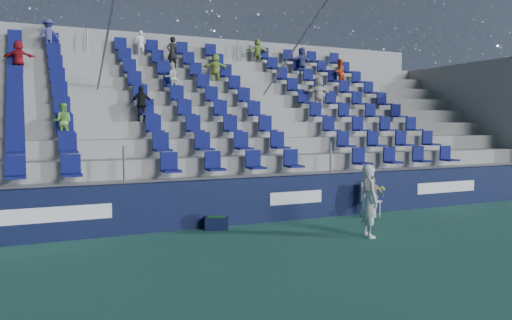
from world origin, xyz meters
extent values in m
plane|color=#2C6651|center=(0.00, 0.00, 0.00)|extent=(70.00, 70.00, 0.00)
cube|color=#0E1434|center=(0.00, 3.15, 0.60)|extent=(24.00, 0.30, 1.20)
cube|color=white|center=(-5.00, 2.99, 0.62)|extent=(3.20, 0.02, 0.34)
cube|color=white|center=(1.50, 2.99, 0.62)|extent=(1.60, 0.02, 0.34)
cube|color=white|center=(7.00, 2.99, 0.62)|extent=(2.40, 0.02, 0.34)
cube|color=gray|center=(0.00, 3.72, 0.60)|extent=(24.00, 0.85, 1.20)
cube|color=gray|center=(0.00, 4.57, 0.85)|extent=(24.00, 0.85, 1.70)
cube|color=gray|center=(0.00, 5.42, 1.10)|extent=(24.00, 0.85, 2.20)
cube|color=gray|center=(0.00, 6.28, 1.35)|extent=(24.00, 0.85, 2.70)
cube|color=gray|center=(0.00, 7.12, 1.60)|extent=(24.00, 0.85, 3.20)
cube|color=gray|center=(0.00, 7.97, 1.85)|extent=(24.00, 0.85, 3.70)
cube|color=gray|center=(0.00, 8.82, 2.10)|extent=(24.00, 0.85, 4.20)
cube|color=gray|center=(0.00, 9.68, 2.35)|extent=(24.00, 0.85, 4.70)
cube|color=gray|center=(0.00, 10.52, 2.60)|extent=(24.00, 0.85, 5.20)
cube|color=gray|center=(0.00, 11.20, 3.10)|extent=(24.00, 0.50, 6.20)
cube|color=gray|center=(11.85, 7.12, 2.60)|extent=(0.30, 7.65, 5.20)
cube|color=#0E1354|center=(0.00, 3.72, 1.55)|extent=(16.05, 0.50, 0.70)
cube|color=#0E1354|center=(0.00, 4.57, 2.05)|extent=(16.05, 0.50, 0.70)
cube|color=#0E1354|center=(0.00, 5.42, 2.55)|extent=(16.05, 0.50, 0.70)
cube|color=#0E1354|center=(0.00, 6.28, 3.05)|extent=(16.05, 0.50, 0.70)
cube|color=#0E1354|center=(0.00, 7.12, 3.55)|extent=(16.05, 0.50, 0.70)
cube|color=#0E1354|center=(0.00, 7.97, 4.05)|extent=(16.05, 0.50, 0.70)
cube|color=#0E1354|center=(0.00, 8.82, 4.55)|extent=(16.05, 0.50, 0.70)
cube|color=#0E1354|center=(0.00, 9.68, 5.05)|extent=(16.05, 0.50, 0.70)
cube|color=#0E1354|center=(0.00, 10.52, 5.55)|extent=(16.05, 0.50, 0.70)
cylinder|color=gray|center=(-3.00, 7.12, 4.35)|extent=(0.06, 7.68, 4.55)
cylinder|color=gray|center=(3.00, 7.12, 4.35)|extent=(0.06, 7.68, 4.55)
imported|color=silver|center=(-0.59, 7.92, 4.20)|extent=(0.53, 0.44, 1.01)
imported|color=#3F478B|center=(5.49, 9.62, 5.28)|extent=(1.13, 0.62, 1.17)
imported|color=#9DC04C|center=(3.83, 10.47, 5.71)|extent=(0.98, 0.42, 1.02)
imported|color=silver|center=(4.73, 7.08, 3.79)|extent=(1.10, 0.38, 1.17)
imported|color=#7AC14D|center=(-4.26, 5.38, 2.69)|extent=(0.54, 0.46, 0.98)
imported|color=#3F3B83|center=(-4.32, 10.47, 5.76)|extent=(0.75, 0.45, 1.13)
imported|color=black|center=(-1.98, 6.23, 3.24)|extent=(0.67, 0.39, 1.07)
imported|color=red|center=(-5.29, 8.77, 4.73)|extent=(1.03, 0.60, 1.05)
imported|color=white|center=(-1.10, 10.47, 5.69)|extent=(0.37, 0.25, 0.97)
imported|color=#EE431C|center=(6.80, 8.77, 4.77)|extent=(0.66, 0.58, 1.15)
imported|color=black|center=(-0.09, 9.62, 5.29)|extent=(0.49, 0.38, 1.19)
imported|color=#A8CB51|center=(1.31, 8.77, 4.72)|extent=(1.00, 0.52, 1.03)
imported|color=silver|center=(2.02, 0.49, 0.85)|extent=(0.55, 0.70, 1.69)
cylinder|color=navy|center=(1.77, 0.24, 0.97)|extent=(0.03, 0.03, 0.28)
torus|color=black|center=(1.77, 0.24, 1.27)|extent=(0.30, 0.17, 0.28)
plane|color=#262626|center=(1.77, 0.24, 1.27)|extent=(0.30, 0.16, 0.29)
sphere|color=#B5D030|center=(2.27, 0.29, 1.13)|extent=(0.07, 0.07, 0.07)
sphere|color=#B5D030|center=(2.27, 0.35, 1.16)|extent=(0.07, 0.07, 0.07)
cube|color=white|center=(3.69, 2.55, 0.45)|extent=(0.47, 0.47, 0.04)
cube|color=white|center=(3.69, 2.75, 0.71)|extent=(0.43, 0.09, 0.53)
cylinder|color=white|center=(3.52, 2.38, 0.21)|extent=(0.03, 0.03, 0.43)
cylinder|color=white|center=(3.86, 2.38, 0.21)|extent=(0.03, 0.03, 0.43)
cylinder|color=white|center=(3.52, 2.72, 0.21)|extent=(0.03, 0.03, 0.43)
cylinder|color=white|center=(3.86, 2.72, 0.21)|extent=(0.03, 0.03, 0.43)
imported|color=tan|center=(3.69, 2.50, 0.58)|extent=(0.73, 0.46, 1.16)
cube|color=#0E1436|center=(-0.91, 2.75, 0.16)|extent=(0.67, 0.56, 0.31)
cube|color=#1E662D|center=(-0.91, 2.75, 0.23)|extent=(0.54, 0.42, 0.19)
camera|label=1|loc=(-5.17, -8.80, 2.59)|focal=35.00mm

